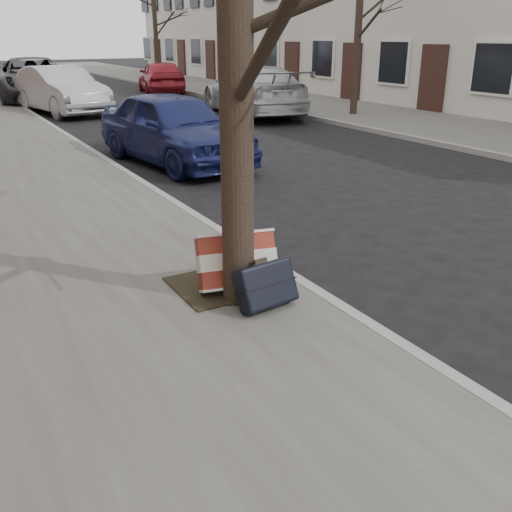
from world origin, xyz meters
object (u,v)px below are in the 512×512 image
suitcase_red (237,261)px  car_near_front (174,128)px  car_near_mid (61,90)px  suitcase_navy (266,285)px

suitcase_red → car_near_front: (1.86, 6.09, 0.29)m
car_near_front → car_near_mid: size_ratio=0.92×
suitcase_red → car_near_mid: bearing=96.7°
suitcase_navy → car_near_front: bearing=67.3°
car_near_mid → suitcase_red: bearing=-106.4°
suitcase_navy → car_near_mid: 15.48m
suitcase_navy → car_near_front: (1.83, 6.57, 0.35)m
suitcase_red → suitcase_navy: (0.03, -0.48, -0.06)m
car_near_front → car_near_mid: bearing=84.6°
suitcase_red → suitcase_navy: 0.49m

